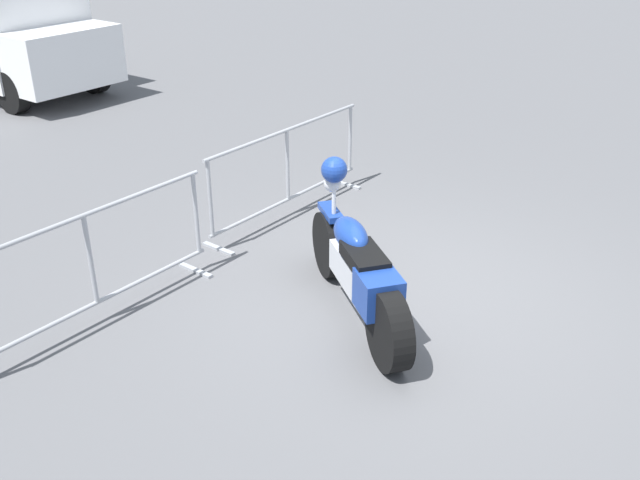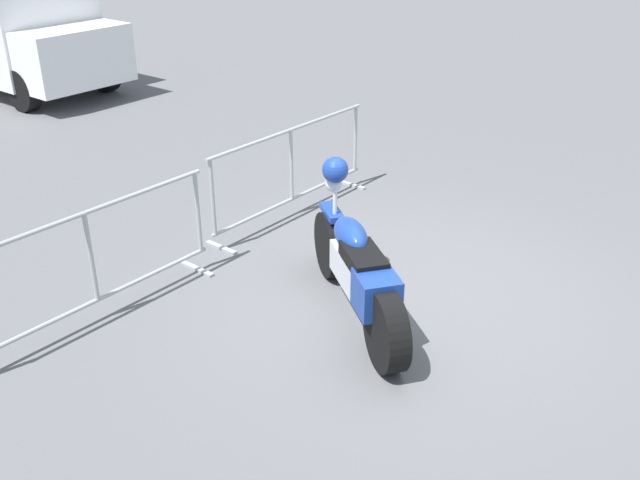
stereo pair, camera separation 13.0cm
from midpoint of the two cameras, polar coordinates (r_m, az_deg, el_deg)
The scene contains 4 objects.
ground_plane at distance 6.90m, azimuth 6.25°, elevation -4.47°, with size 120.00×120.00×0.00m, color #5B5B5E.
motorcycle at distance 6.33m, azimuth 2.39°, elevation -2.22°, with size 1.57×1.88×1.28m.
crowd_barrier_near at distance 6.53m, azimuth -18.36°, elevation -2.06°, with size 2.57×0.58×1.07m.
crowd_barrier_far at distance 8.32m, azimuth -3.06°, elevation 5.55°, with size 2.57×0.58×1.07m.
Camera 1 is at (-5.29, -2.68, 3.54)m, focal length 40.00 mm.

